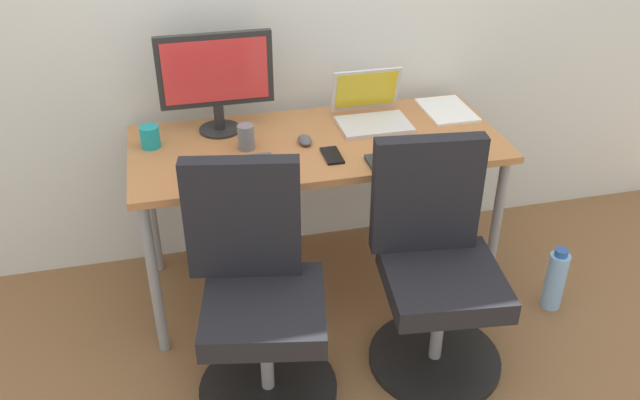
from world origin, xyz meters
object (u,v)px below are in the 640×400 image
office_chair_left (258,298)px  office_chair_right (436,271)px  desktop_monitor (216,76)px  open_laptop (371,110)px  water_bottle_on_floor (555,280)px  coffee_mug (150,137)px

office_chair_left → office_chair_right: same height
desktop_monitor → open_laptop: bearing=-5.2°
water_bottle_on_floor → coffee_mug: size_ratio=3.37×
water_bottle_on_floor → office_chair_left: bearing=-173.8°
office_chair_left → desktop_monitor: bearing=92.1°
coffee_mug → open_laptop: bearing=1.7°
water_bottle_on_floor → coffee_mug: coffee_mug is taller
desktop_monitor → office_chair_left: bearing=-87.9°
office_chair_left → coffee_mug: 0.83m
office_chair_left → desktop_monitor: (-0.03, 0.76, 0.58)m
office_chair_left → water_bottle_on_floor: bearing=6.2°
coffee_mug → water_bottle_on_floor: bearing=-17.4°
water_bottle_on_floor → desktop_monitor: size_ratio=0.65×
desktop_monitor → coffee_mug: (-0.30, -0.09, -0.20)m
office_chair_left → open_laptop: bearing=47.8°
office_chair_right → office_chair_left: bearing=-179.9°
coffee_mug → desktop_monitor: bearing=16.6°
office_chair_left → office_chair_right: size_ratio=1.00×
office_chair_right → water_bottle_on_floor: size_ratio=3.03×
open_laptop → office_chair_right: bearing=-84.8°
desktop_monitor → coffee_mug: 0.37m
water_bottle_on_floor → desktop_monitor: (-1.38, 0.61, 0.85)m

